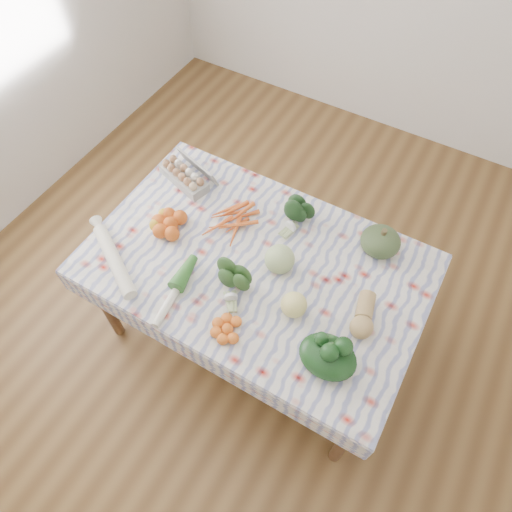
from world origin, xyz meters
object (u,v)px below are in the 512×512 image
grapefruit (294,305)px  butternut_squash (364,315)px  kabocha_squash (380,241)px  cabbage (280,259)px  egg_carton (184,176)px  dining_table (256,272)px

grapefruit → butternut_squash: bearing=21.6°
kabocha_squash → butternut_squash: (0.08, -0.41, -0.01)m
cabbage → grapefruit: 0.25m
grapefruit → cabbage: bearing=133.5°
butternut_squash → grapefruit: bearing=-170.6°
egg_carton → cabbage: bearing=-1.2°
egg_carton → butternut_squash: size_ratio=1.39×
dining_table → grapefruit: size_ratio=13.20×
dining_table → cabbage: (0.11, 0.03, 0.16)m
kabocha_squash → grapefruit: kabocha_squash is taller
egg_carton → kabocha_squash: bearing=22.4°
dining_table → egg_carton: bearing=156.3°
cabbage → butternut_squash: (0.46, -0.06, -0.02)m
egg_carton → grapefruit: grapefruit is taller
kabocha_squash → grapefruit: 0.57m
cabbage → butternut_squash: 0.47m
dining_table → kabocha_squash: kabocha_squash is taller
egg_carton → kabocha_squash: size_ratio=1.58×
dining_table → butternut_squash: (0.58, -0.03, 0.14)m
kabocha_squash → grapefruit: (-0.21, -0.52, -0.00)m
dining_table → butternut_squash: 0.59m
kabocha_squash → butternut_squash: size_ratio=0.88×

